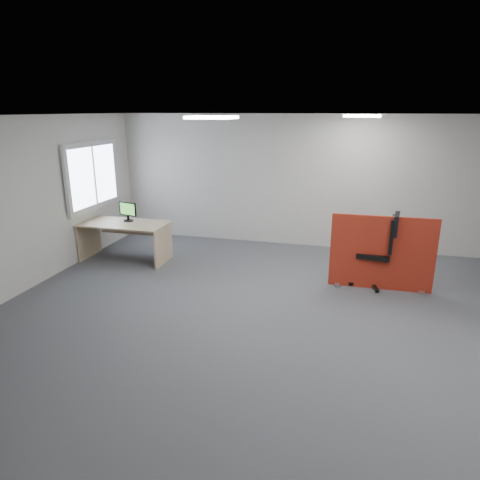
% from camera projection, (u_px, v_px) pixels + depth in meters
% --- Properties ---
extents(floor, '(9.00, 9.00, 0.00)m').
position_uv_depth(floor, '(309.00, 323.00, 5.79)').
color(floor, '#4E5156').
rests_on(floor, ground).
extents(ceiling, '(9.00, 7.00, 0.02)m').
position_uv_depth(ceiling, '(320.00, 116.00, 5.00)').
color(ceiling, white).
rests_on(ceiling, wall_back).
extents(wall_back, '(9.00, 0.02, 2.70)m').
position_uv_depth(wall_back, '(330.00, 183.00, 8.64)').
color(wall_back, silver).
rests_on(wall_back, floor).
extents(wall_front, '(9.00, 0.02, 2.70)m').
position_uv_depth(wall_front, '(252.00, 403.00, 2.16)').
color(wall_front, silver).
rests_on(wall_front, floor).
extents(wall_left, '(0.02, 7.00, 2.70)m').
position_uv_depth(wall_left, '(16.00, 207.00, 6.48)').
color(wall_left, silver).
rests_on(wall_left, floor).
extents(window, '(0.06, 1.70, 1.30)m').
position_uv_depth(window, '(93.00, 176.00, 8.26)').
color(window, white).
rests_on(window, wall_left).
extents(ceiling_lights, '(4.10, 4.10, 0.04)m').
position_uv_depth(ceiling_lights, '(350.00, 118.00, 5.55)').
color(ceiling_lights, white).
rests_on(ceiling_lights, ceiling).
extents(red_divider, '(1.60, 0.30, 1.20)m').
position_uv_depth(red_divider, '(382.00, 254.00, 6.75)').
color(red_divider, maroon).
rests_on(red_divider, floor).
extents(second_desk, '(1.63, 0.82, 0.73)m').
position_uv_depth(second_desk, '(126.00, 231.00, 8.13)').
color(second_desk, tan).
rests_on(second_desk, floor).
extents(monitor_second, '(0.40, 0.18, 0.37)m').
position_uv_depth(monitor_second, '(128.00, 211.00, 8.11)').
color(monitor_second, black).
rests_on(monitor_second, second_desk).
extents(office_chair, '(0.78, 0.79, 1.20)m').
position_uv_depth(office_chair, '(383.00, 246.00, 6.85)').
color(office_chair, black).
rests_on(office_chair, floor).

